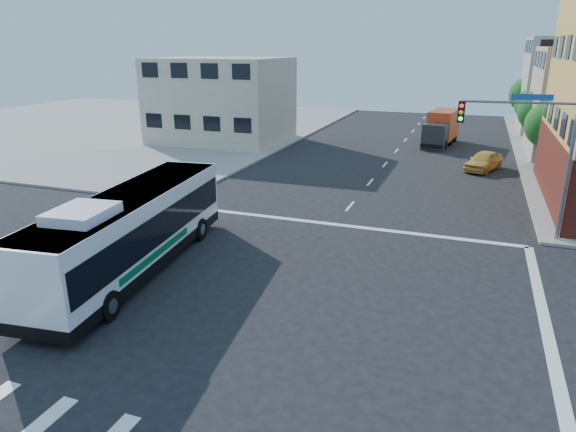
% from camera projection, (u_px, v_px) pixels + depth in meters
% --- Properties ---
extents(ground, '(120.00, 120.00, 0.00)m').
position_uv_depth(ground, '(268.00, 305.00, 18.93)').
color(ground, black).
rests_on(ground, ground).
extents(sidewalk_nw, '(50.00, 50.00, 0.15)m').
position_uv_depth(sidewalk_nw, '(108.00, 125.00, 61.47)').
color(sidewalk_nw, '#99958E').
rests_on(sidewalk_nw, ground).
extents(building_west, '(12.06, 10.06, 8.00)m').
position_uv_depth(building_west, '(221.00, 100.00, 49.92)').
color(building_west, '#C0B39F').
rests_on(building_west, ground).
extents(signal_mast_ne, '(7.91, 1.13, 8.07)m').
position_uv_depth(signal_mast_ne, '(533.00, 138.00, 23.88)').
color(signal_mast_ne, slate).
rests_on(signal_mast_ne, ground).
extents(street_tree_a, '(3.60, 3.60, 5.53)m').
position_uv_depth(street_tree_a, '(552.00, 122.00, 38.83)').
color(street_tree_a, '#392214').
rests_on(street_tree_a, ground).
extents(street_tree_b, '(3.80, 3.80, 5.79)m').
position_uv_depth(street_tree_b, '(541.00, 108.00, 45.91)').
color(street_tree_b, '#392214').
rests_on(street_tree_b, ground).
extents(street_tree_c, '(3.40, 3.40, 5.29)m').
position_uv_depth(street_tree_c, '(533.00, 103.00, 53.13)').
color(street_tree_c, '#392214').
rests_on(street_tree_c, ground).
extents(street_tree_d, '(4.00, 4.00, 6.03)m').
position_uv_depth(street_tree_d, '(528.00, 92.00, 60.13)').
color(street_tree_d, '#392214').
rests_on(street_tree_d, ground).
extents(transit_bus, '(4.06, 12.75, 3.71)m').
position_uv_depth(transit_bus, '(132.00, 230.00, 21.28)').
color(transit_bus, black).
rests_on(transit_bus, ground).
extents(box_truck, '(2.98, 7.36, 3.22)m').
position_uv_depth(box_truck, '(441.00, 129.00, 48.81)').
color(box_truck, '#26262B').
rests_on(box_truck, ground).
extents(parked_car, '(3.16, 4.65, 1.47)m').
position_uv_depth(parked_car, '(484.00, 161.00, 39.08)').
color(parked_car, gold).
rests_on(parked_car, ground).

